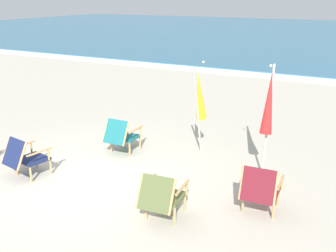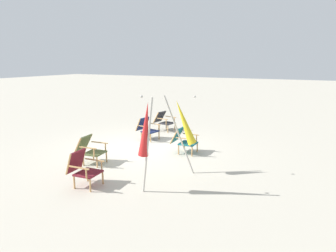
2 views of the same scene
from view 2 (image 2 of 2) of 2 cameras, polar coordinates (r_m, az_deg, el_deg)
name	(u,v)px [view 2 (image 2 of 2)]	position (r m, az deg, el deg)	size (l,w,h in m)	color
ground_plane	(140,148)	(9.84, -5.45, -4.22)	(80.00, 80.00, 0.00)	#B7AF9E
beach_chair_back_left	(83,167)	(7.11, -15.93, -7.60)	(0.63, 0.71, 0.82)	maroon
beach_chair_front_right	(147,128)	(10.81, -4.08, -0.34)	(0.70, 0.82, 0.80)	#19234C
beach_chair_mid_center	(164,120)	(12.17, -0.83, 1.11)	(0.70, 0.86, 0.78)	#28282D
beach_chair_back_right	(183,139)	(9.23, 2.90, -2.58)	(0.61, 0.76, 0.79)	#196066
beach_chair_front_left	(89,149)	(8.56, -14.73, -4.19)	(0.65, 0.81, 0.78)	#515B33
umbrella_furled_yellow	(184,123)	(7.42, 3.06, 0.64)	(0.32, 0.87, 1.99)	#B7B2A8
umbrella_furled_red	(146,130)	(6.23, -4.29, -0.83)	(0.22, 0.37, 2.12)	#B7B2A8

